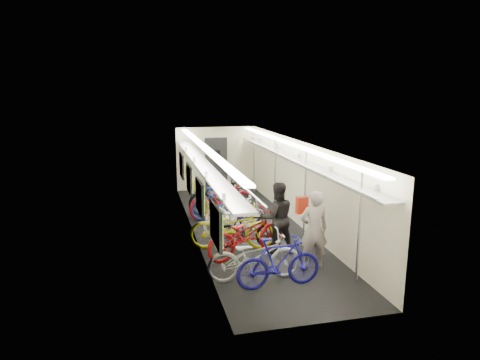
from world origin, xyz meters
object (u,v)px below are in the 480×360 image
bicycle_0 (255,256)px  backpack (302,205)px  passenger_near (314,230)px  bicycle_1 (279,262)px  passenger_mid (277,218)px

bicycle_0 → backpack: backpack is taller
passenger_near → backpack: bearing=-76.2°
bicycle_1 → passenger_near: passenger_near is taller
bicycle_1 → passenger_mid: passenger_mid is taller
bicycle_1 → passenger_mid: size_ratio=1.01×
passenger_near → passenger_mid: bearing=-60.3°
bicycle_0 → passenger_mid: (0.90, 1.33, 0.34)m
passenger_mid → backpack: size_ratio=4.48×
backpack → bicycle_0: bearing=-159.0°
bicycle_0 → backpack: 1.72m
bicycle_1 → bicycle_0: bearing=39.4°
backpack → passenger_near: bearing=-91.6°
bicycle_0 → bicycle_1: 0.56m
passenger_near → backpack: 0.66m
bicycle_0 → bicycle_1: bearing=-136.1°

